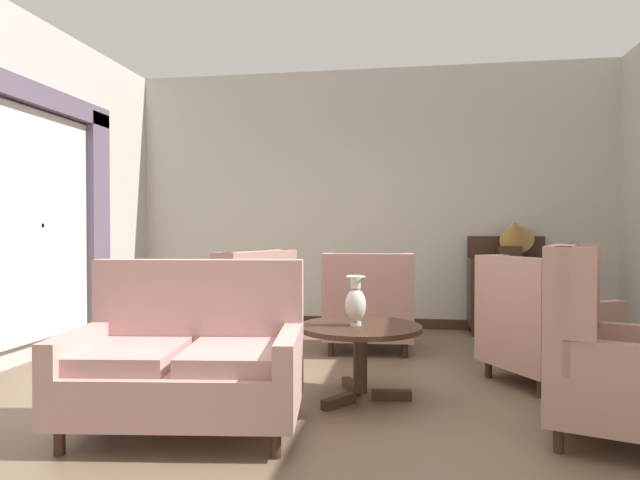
{
  "coord_description": "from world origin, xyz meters",
  "views": [
    {
      "loc": [
        0.5,
        -3.73,
        1.19
      ],
      "look_at": [
        -0.21,
        0.69,
        1.11
      ],
      "focal_mm": 30.99,
      "sensor_mm": 36.0,
      "label": 1
    }
  ],
  "objects_px": {
    "armchair_beside_settee": "(615,362)",
    "coffee_table": "(360,339)",
    "armchair_near_sideboard": "(368,309)",
    "gramophone": "(515,234)",
    "porcelain_vase": "(356,303)",
    "armchair_near_window": "(238,316)",
    "sideboard": "(508,291)",
    "settee": "(187,361)",
    "armchair_back_corner": "(539,328)"
  },
  "relations": [
    {
      "from": "porcelain_vase",
      "to": "gramophone",
      "type": "xyz_separation_m",
      "value": [
        1.54,
        2.59,
        0.46
      ]
    },
    {
      "from": "armchair_near_sideboard",
      "to": "armchair_beside_settee",
      "type": "distance_m",
      "value": 2.64
    },
    {
      "from": "armchair_back_corner",
      "to": "settee",
      "type": "bearing_deg",
      "value": 89.97
    },
    {
      "from": "sideboard",
      "to": "gramophone",
      "type": "xyz_separation_m",
      "value": [
        0.05,
        -0.09,
        0.65
      ]
    },
    {
      "from": "porcelain_vase",
      "to": "settee",
      "type": "xyz_separation_m",
      "value": [
        -0.95,
        -0.71,
        -0.28
      ]
    },
    {
      "from": "gramophone",
      "to": "settee",
      "type": "bearing_deg",
      "value": -127.0
    },
    {
      "from": "porcelain_vase",
      "to": "armchair_near_sideboard",
      "type": "xyz_separation_m",
      "value": [
        -0.03,
        1.61,
        -0.27
      ]
    },
    {
      "from": "settee",
      "to": "armchair_near_sideboard",
      "type": "relative_size",
      "value": 1.49
    },
    {
      "from": "porcelain_vase",
      "to": "settee",
      "type": "height_order",
      "value": "settee"
    },
    {
      "from": "armchair_near_sideboard",
      "to": "coffee_table",
      "type": "bearing_deg",
      "value": 88.96
    },
    {
      "from": "armchair_near_window",
      "to": "armchair_near_sideboard",
      "type": "bearing_deg",
      "value": 146.94
    },
    {
      "from": "coffee_table",
      "to": "settee",
      "type": "height_order",
      "value": "settee"
    },
    {
      "from": "armchair_back_corner",
      "to": "armchair_beside_settee",
      "type": "xyz_separation_m",
      "value": [
        0.14,
        -1.18,
        0.02
      ]
    },
    {
      "from": "armchair_near_sideboard",
      "to": "armchair_beside_settee",
      "type": "xyz_separation_m",
      "value": [
        1.54,
        -2.14,
        0.04
      ]
    },
    {
      "from": "armchair_near_window",
      "to": "armchair_near_sideboard",
      "type": "height_order",
      "value": "armchair_near_window"
    },
    {
      "from": "settee",
      "to": "gramophone",
      "type": "bearing_deg",
      "value": 45.73
    },
    {
      "from": "coffee_table",
      "to": "armchair_near_sideboard",
      "type": "height_order",
      "value": "armchair_near_sideboard"
    },
    {
      "from": "coffee_table",
      "to": "gramophone",
      "type": "bearing_deg",
      "value": 59.57
    },
    {
      "from": "settee",
      "to": "armchair_near_window",
      "type": "distance_m",
      "value": 1.63
    },
    {
      "from": "porcelain_vase",
      "to": "armchair_back_corner",
      "type": "bearing_deg",
      "value": 25.08
    },
    {
      "from": "coffee_table",
      "to": "armchair_near_window",
      "type": "relative_size",
      "value": 0.76
    },
    {
      "from": "coffee_table",
      "to": "sideboard",
      "type": "xyz_separation_m",
      "value": [
        1.46,
        2.66,
        0.07
      ]
    },
    {
      "from": "armchair_near_window",
      "to": "sideboard",
      "type": "xyz_separation_m",
      "value": [
        2.63,
        1.78,
        0.08
      ]
    },
    {
      "from": "gramophone",
      "to": "armchair_back_corner",
      "type": "bearing_deg",
      "value": -94.92
    },
    {
      "from": "coffee_table",
      "to": "armchair_beside_settee",
      "type": "relative_size",
      "value": 0.78
    },
    {
      "from": "armchair_near_sideboard",
      "to": "gramophone",
      "type": "height_order",
      "value": "gramophone"
    },
    {
      "from": "armchair_near_window",
      "to": "armchair_near_sideboard",
      "type": "xyz_separation_m",
      "value": [
        1.11,
        0.7,
        -0.01
      ]
    },
    {
      "from": "coffee_table",
      "to": "settee",
      "type": "xyz_separation_m",
      "value": [
        -0.98,
        -0.73,
        -0.02
      ]
    },
    {
      "from": "armchair_beside_settee",
      "to": "porcelain_vase",
      "type": "bearing_deg",
      "value": 89.53
    },
    {
      "from": "armchair_near_window",
      "to": "gramophone",
      "type": "distance_m",
      "value": 3.24
    },
    {
      "from": "armchair_near_sideboard",
      "to": "armchair_beside_settee",
      "type": "height_order",
      "value": "armchair_beside_settee"
    },
    {
      "from": "armchair_back_corner",
      "to": "sideboard",
      "type": "height_order",
      "value": "sideboard"
    },
    {
      "from": "settee",
      "to": "armchair_near_sideboard",
      "type": "height_order",
      "value": "settee"
    },
    {
      "from": "coffee_table",
      "to": "settee",
      "type": "relative_size",
      "value": 0.6
    },
    {
      "from": "settee",
      "to": "armchair_near_window",
      "type": "relative_size",
      "value": 1.27
    },
    {
      "from": "coffee_table",
      "to": "armchair_near_window",
      "type": "xyz_separation_m",
      "value": [
        -1.17,
        0.88,
        -0.01
      ]
    },
    {
      "from": "settee",
      "to": "armchair_back_corner",
      "type": "height_order",
      "value": "settee"
    },
    {
      "from": "settee",
      "to": "sideboard",
      "type": "bearing_deg",
      "value": 47.07
    },
    {
      "from": "armchair_back_corner",
      "to": "gramophone",
      "type": "xyz_separation_m",
      "value": [
        0.17,
        1.94,
        0.72
      ]
    },
    {
      "from": "armchair_near_sideboard",
      "to": "gramophone",
      "type": "bearing_deg",
      "value": -151.09
    },
    {
      "from": "armchair_beside_settee",
      "to": "coffee_table",
      "type": "bearing_deg",
      "value": 88.46
    },
    {
      "from": "porcelain_vase",
      "to": "gramophone",
      "type": "height_order",
      "value": "gramophone"
    },
    {
      "from": "porcelain_vase",
      "to": "armchair_near_window",
      "type": "distance_m",
      "value": 1.48
    },
    {
      "from": "porcelain_vase",
      "to": "settee",
      "type": "bearing_deg",
      "value": -143.1
    },
    {
      "from": "coffee_table",
      "to": "armchair_near_sideboard",
      "type": "xyz_separation_m",
      "value": [
        -0.06,
        1.59,
        -0.01
      ]
    },
    {
      "from": "porcelain_vase",
      "to": "gramophone",
      "type": "bearing_deg",
      "value": 59.26
    },
    {
      "from": "armchair_near_sideboard",
      "to": "sideboard",
      "type": "distance_m",
      "value": 1.86
    },
    {
      "from": "sideboard",
      "to": "coffee_table",
      "type": "bearing_deg",
      "value": -118.69
    },
    {
      "from": "settee",
      "to": "armchair_back_corner",
      "type": "distance_m",
      "value": 2.68
    },
    {
      "from": "porcelain_vase",
      "to": "armchair_back_corner",
      "type": "relative_size",
      "value": 0.32
    }
  ]
}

